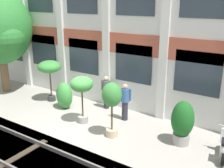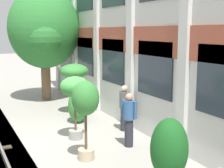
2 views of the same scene
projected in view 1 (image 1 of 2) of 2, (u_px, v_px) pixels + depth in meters
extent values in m
plane|color=#9E998E|center=(74.00, 123.00, 10.99)|extent=(80.00, 80.00, 0.00)
cube|color=silver|center=(110.00, 32.00, 12.07)|extent=(16.88, 0.50, 7.07)
cube|color=#9E4C38|center=(107.00, 42.00, 11.99)|extent=(16.88, 0.06, 0.90)
cube|color=silver|center=(24.00, 26.00, 14.75)|extent=(0.36, 0.16, 7.07)
cube|color=silver|center=(61.00, 28.00, 13.29)|extent=(0.36, 0.16, 7.07)
cube|color=silver|center=(106.00, 32.00, 11.82)|extent=(0.36, 0.16, 7.07)
cube|color=silver|center=(165.00, 37.00, 10.36)|extent=(0.36, 0.16, 7.07)
cube|color=#28333D|center=(11.00, 46.00, 15.91)|extent=(1.80, 0.04, 1.70)
cube|color=#28333D|center=(44.00, 51.00, 14.44)|extent=(1.80, 0.04, 1.70)
cube|color=#28333D|center=(83.00, 56.00, 12.98)|extent=(1.80, 0.04, 1.70)
cube|color=#28333D|center=(133.00, 64.00, 11.51)|extent=(1.80, 0.04, 1.70)
cube|color=#28333D|center=(197.00, 73.00, 10.05)|extent=(1.80, 0.04, 1.70)
cube|color=#423F3A|center=(21.00, 157.00, 8.87)|extent=(24.88, 2.80, 0.28)
cube|color=#605B56|center=(1.00, 162.00, 8.23)|extent=(24.88, 0.07, 0.15)
cube|color=#605B56|center=(37.00, 142.00, 9.37)|extent=(24.88, 0.07, 0.15)
cube|color=#382D23|center=(22.00, 154.00, 8.78)|extent=(0.24, 2.10, 0.03)
cylinder|color=brown|center=(4.00, 70.00, 14.52)|extent=(0.46, 0.46, 2.46)
sphere|color=#2D7A33|center=(6.00, 36.00, 13.31)|extent=(1.90, 1.90, 1.90)
cylinder|color=tan|center=(112.00, 133.00, 9.92)|extent=(0.44, 0.44, 0.29)
cylinder|color=brown|center=(112.00, 115.00, 9.68)|extent=(0.07, 0.07, 1.21)
ellipsoid|color=#388438|center=(112.00, 95.00, 9.44)|extent=(0.73, 0.73, 0.92)
cylinder|color=#333333|center=(52.00, 98.00, 13.41)|extent=(0.40, 0.40, 0.24)
cylinder|color=#4C3826|center=(51.00, 83.00, 13.15)|extent=(0.07, 0.07, 1.43)
ellipsoid|color=#388438|center=(49.00, 67.00, 12.89)|extent=(1.16, 1.16, 0.60)
cylinder|color=gray|center=(83.00, 119.00, 11.04)|extent=(0.44, 0.44, 0.28)
cylinder|color=brown|center=(82.00, 102.00, 10.80)|extent=(0.07, 0.07, 1.28)
ellipsoid|color=#388438|center=(82.00, 84.00, 10.56)|extent=(0.93, 0.93, 0.64)
cylinder|color=gray|center=(181.00, 139.00, 9.41)|extent=(0.60, 0.60, 0.38)
ellipsoid|color=#19561E|center=(183.00, 119.00, 9.17)|extent=(0.80, 0.80, 1.35)
cylinder|color=black|center=(224.00, 144.00, 8.94)|extent=(0.17, 0.49, 0.48)
cylinder|color=black|center=(223.00, 158.00, 8.16)|extent=(0.17, 0.49, 0.48)
cube|color=silver|center=(224.00, 150.00, 8.53)|extent=(0.35, 0.71, 0.08)
ellipsoid|color=silver|center=(224.00, 148.00, 8.23)|extent=(0.35, 0.60, 0.36)
cylinder|color=#282833|center=(106.00, 100.00, 12.40)|extent=(0.26, 0.26, 0.82)
cylinder|color=#4C4C4C|center=(106.00, 86.00, 12.19)|extent=(0.34, 0.34, 0.55)
sphere|color=tan|center=(106.00, 78.00, 12.07)|extent=(0.22, 0.22, 0.22)
cylinder|color=#4C4C4C|center=(102.00, 85.00, 12.28)|extent=(0.09, 0.09, 0.50)
cylinder|color=#4C4C4C|center=(110.00, 86.00, 12.08)|extent=(0.09, 0.09, 0.50)
cylinder|color=#282833|center=(125.00, 111.00, 11.20)|extent=(0.26, 0.26, 0.84)
cylinder|color=#33598C|center=(125.00, 95.00, 10.98)|extent=(0.34, 0.34, 0.56)
sphere|color=tan|center=(125.00, 86.00, 10.86)|extent=(0.22, 0.22, 0.22)
cylinder|color=#33598C|center=(120.00, 94.00, 11.00)|extent=(0.09, 0.09, 0.51)
cylinder|color=#33598C|center=(130.00, 95.00, 10.95)|extent=(0.09, 0.09, 0.51)
ellipsoid|color=#388438|center=(64.00, 95.00, 12.33)|extent=(1.07, 0.93, 1.27)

